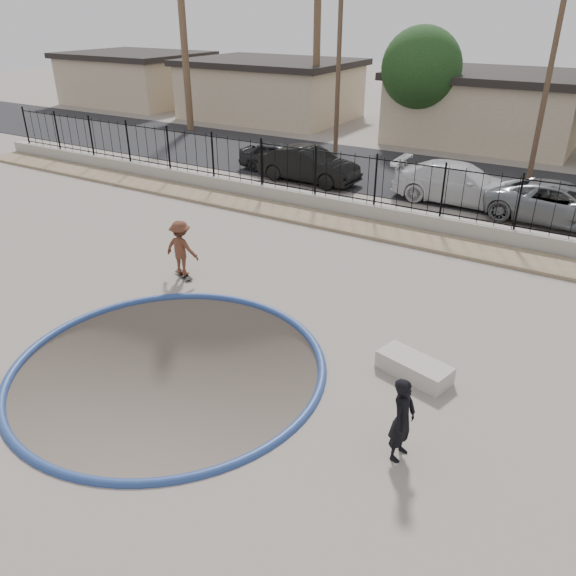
# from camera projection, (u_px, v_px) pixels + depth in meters

# --- Properties ---
(ground) EXTENTS (120.00, 120.00, 2.20)m
(ground) POSITION_uv_depth(u_px,v_px,m) (388.00, 233.00, 22.92)
(ground) COLOR slate
(ground) RESTS_ON ground
(bowl_pit) EXTENTS (6.84, 6.84, 1.80)m
(bowl_pit) POSITION_uv_depth(u_px,v_px,m) (169.00, 368.00, 12.50)
(bowl_pit) COLOR #51483E
(bowl_pit) RESTS_ON ground
(coping_ring) EXTENTS (7.04, 7.04, 0.20)m
(coping_ring) POSITION_uv_depth(u_px,v_px,m) (169.00, 368.00, 12.50)
(coping_ring) COLOR navy
(coping_ring) RESTS_ON ground
(rock_strip) EXTENTS (42.00, 1.60, 0.11)m
(rock_strip) POSITION_uv_depth(u_px,v_px,m) (361.00, 227.00, 20.26)
(rock_strip) COLOR #988163
(rock_strip) RESTS_ON ground
(retaining_wall) EXTENTS (42.00, 0.45, 0.60)m
(retaining_wall) POSITION_uv_depth(u_px,v_px,m) (373.00, 212.00, 20.99)
(retaining_wall) COLOR gray
(retaining_wall) RESTS_ON ground
(fence) EXTENTS (40.00, 0.04, 1.80)m
(fence) POSITION_uv_depth(u_px,v_px,m) (376.00, 181.00, 20.45)
(fence) COLOR black
(fence) RESTS_ON retaining_wall
(street) EXTENTS (90.00, 8.00, 0.04)m
(street) POSITION_uv_depth(u_px,v_px,m) (430.00, 178.00, 26.24)
(street) COLOR black
(street) RESTS_ON ground
(house_west_far) EXTENTS (10.60, 8.60, 3.90)m
(house_west_far) POSITION_uv_depth(u_px,v_px,m) (136.00, 78.00, 45.56)
(house_west_far) COLOR tan
(house_west_far) RESTS_ON ground
(house_west) EXTENTS (11.60, 8.60, 3.90)m
(house_west) POSITION_uv_depth(u_px,v_px,m) (270.00, 89.00, 39.55)
(house_west) COLOR tan
(house_west) RESTS_ON ground
(house_center) EXTENTS (10.60, 8.60, 3.90)m
(house_center) POSITION_uv_depth(u_px,v_px,m) (487.00, 106.00, 32.61)
(house_center) COLOR tan
(house_center) RESTS_ON ground
(palm_mid) EXTENTS (2.30, 2.30, 9.30)m
(palm_mid) POSITION_uv_depth(u_px,v_px,m) (317.00, 15.00, 33.20)
(palm_mid) COLOR brown
(palm_mid) RESTS_ON ground
(utility_pole_left) EXTENTS (1.70, 0.24, 9.00)m
(utility_pole_left) POSITION_uv_depth(u_px,v_px,m) (339.00, 61.00, 28.43)
(utility_pole_left) COLOR #473323
(utility_pole_left) RESTS_ON ground
(utility_pole_mid) EXTENTS (1.70, 0.24, 9.50)m
(utility_pole_mid) POSITION_uv_depth(u_px,v_px,m) (551.00, 65.00, 23.69)
(utility_pole_mid) COLOR #473323
(utility_pole_mid) RESTS_ON ground
(street_tree_left) EXTENTS (4.32, 4.32, 6.36)m
(street_tree_left) POSITION_uv_depth(u_px,v_px,m) (421.00, 68.00, 30.33)
(street_tree_left) COLOR #473323
(street_tree_left) RESTS_ON ground
(skater) EXTENTS (1.12, 0.70, 1.65)m
(skater) POSITION_uv_depth(u_px,v_px,m) (182.00, 251.00, 16.30)
(skater) COLOR brown
(skater) RESTS_ON ground
(skateboard) EXTENTS (0.83, 0.52, 0.07)m
(skateboard) POSITION_uv_depth(u_px,v_px,m) (184.00, 275.00, 16.65)
(skateboard) COLOR black
(skateboard) RESTS_ON ground
(videographer) EXTENTS (0.44, 0.62, 1.63)m
(videographer) POSITION_uv_depth(u_px,v_px,m) (402.00, 419.00, 9.70)
(videographer) COLOR black
(videographer) RESTS_ON ground
(concrete_ledge) EXTENTS (1.73, 1.09, 0.40)m
(concrete_ledge) POSITION_uv_depth(u_px,v_px,m) (414.00, 367.00, 12.16)
(concrete_ledge) COLOR #ABA397
(concrete_ledge) RESTS_ON ground
(car_a) EXTENTS (4.12, 1.91, 1.37)m
(car_a) POSITION_uv_depth(u_px,v_px,m) (280.00, 157.00, 26.91)
(car_a) COLOR black
(car_a) RESTS_ON street
(car_b) EXTENTS (4.69, 1.74, 1.53)m
(car_b) POSITION_uv_depth(u_px,v_px,m) (309.00, 165.00, 25.23)
(car_b) COLOR black
(car_b) RESTS_ON street
(car_c) EXTENTS (5.43, 2.33, 1.56)m
(car_c) POSITION_uv_depth(u_px,v_px,m) (460.00, 183.00, 22.58)
(car_c) COLOR silver
(car_c) RESTS_ON street
(car_d) EXTENTS (5.41, 2.78, 1.46)m
(car_d) POSITION_uv_depth(u_px,v_px,m) (561.00, 204.00, 20.37)
(car_d) COLOR gray
(car_d) RESTS_ON street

